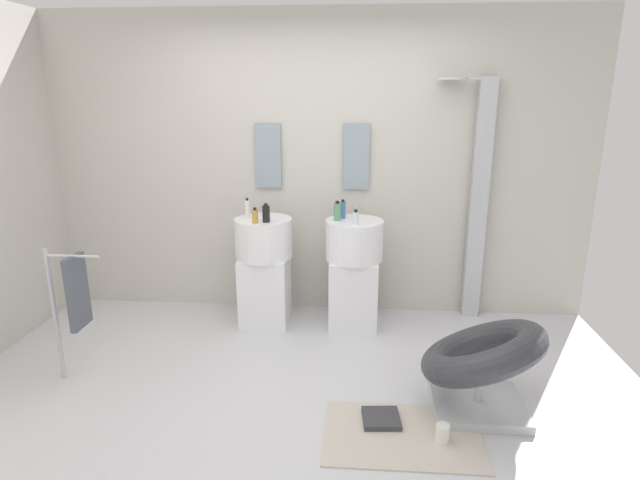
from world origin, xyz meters
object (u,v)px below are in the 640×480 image
Objects in this scene: shower_column at (477,197)px; soap_bottle_white at (247,209)px; soap_bottle_amber at (255,216)px; soap_bottle_green at (337,212)px; lounge_chair at (482,359)px; soap_bottle_black at (266,214)px; pedestal_sink_right at (354,269)px; pedestal_sink_left at (264,267)px; towel_rack at (74,295)px; coffee_mug at (442,433)px; soap_bottle_clear at (356,218)px; soap_bottle_blue at (343,210)px; magazine_charcoal at (381,418)px.

soap_bottle_white is (-1.91, -0.28, -0.08)m from shower_column.
soap_bottle_green is at bearing 12.64° from soap_bottle_amber.
soap_bottle_black is at bearing 144.75° from lounge_chair.
shower_column is at bearing 15.17° from pedestal_sink_right.
pedestal_sink_left is at bearing -1.02° from soap_bottle_white.
soap_bottle_white reaches higher than towel_rack.
soap_bottle_black reaches higher than pedestal_sink_right.
coffee_mug is 2.10m from soap_bottle_black.
shower_column is 3.19m from towel_rack.
shower_column is 2.16× the size of towel_rack.
shower_column reaches higher than coffee_mug.
pedestal_sink_right is 0.87m from soap_bottle_black.
soap_bottle_blue is (-0.11, 0.21, 0.02)m from soap_bottle_clear.
soap_bottle_green is at bearing 30.96° from towel_rack.
towel_rack reaches higher than lounge_chair.
soap_bottle_blue is at bearing 111.62° from coffee_mug.
soap_bottle_clear is (-0.80, 1.05, 0.63)m from lounge_chair.
soap_bottle_clear reaches higher than lounge_chair.
pedestal_sink_right is 6.67× the size of soap_bottle_black.
soap_bottle_green is 0.09m from soap_bottle_blue.
shower_column reaches higher than pedestal_sink_left.
soap_bottle_clear is (-0.19, 1.23, 0.95)m from magazine_charcoal.
magazine_charcoal is 1.76m from soap_bottle_blue.
shower_column is 2.13m from coffee_mug.
shower_column is 2.13m from magazine_charcoal.
pedestal_sink_left is 0.51m from soap_bottle_black.
shower_column is 12.03× the size of soap_bottle_white.
soap_bottle_amber is 0.82× the size of soap_bottle_black.
soap_bottle_black is (0.05, -0.11, 0.49)m from pedestal_sink_left.
pedestal_sink_left is 0.83m from soap_bottle_blue.
coffee_mug is at bearing -11.83° from towel_rack.
soap_bottle_green is at bearing 10.51° from soap_bottle_black.
pedestal_sink_left is at bearing 77.92° from soap_bottle_amber.
towel_rack is at bearing -155.48° from shower_column.
soap_bottle_blue is at bearing 117.11° from soap_bottle_clear.
pedestal_sink_right is at bearing -164.83° from shower_column.
coffee_mug is 0.70× the size of soap_bottle_black.
soap_bottle_amber is (-1.60, 1.03, 0.63)m from lounge_chair.
soap_bottle_clear is 0.80m from soap_bottle_amber.
soap_bottle_clear is (0.89, -0.14, -0.02)m from soap_bottle_white.
soap_bottle_white is at bearing 47.07° from towel_rack.
soap_bottle_clear is at bearing -9.06° from soap_bottle_white.
soap_bottle_white reaches higher than soap_bottle_clear.
soap_bottle_white is at bearing 179.10° from soap_bottle_green.
shower_column is 16.26× the size of soap_bottle_amber.
soap_bottle_green is 0.58m from soap_bottle_black.
soap_bottle_white is at bearing 178.98° from pedestal_sink_left.
soap_bottle_white is 1.11× the size of soap_bottle_black.
soap_bottle_clear is at bearing -86.65° from pedestal_sink_right.
soap_bottle_amber is at bearing -161.72° from soap_bottle_blue.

